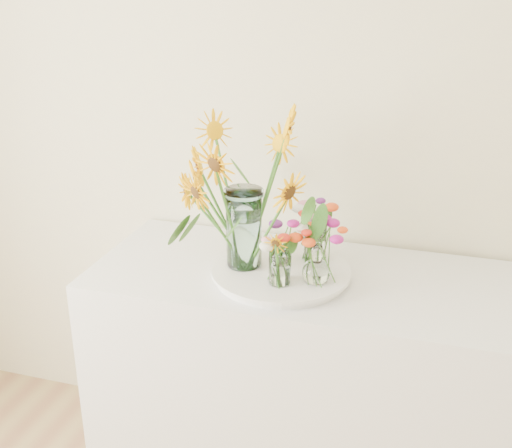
% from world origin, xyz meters
% --- Properties ---
extents(counter, '(1.40, 0.60, 0.90)m').
position_xyz_m(counter, '(-0.12, 1.93, 0.45)').
color(counter, white).
rests_on(counter, ground_plane).
extents(tray, '(0.42, 0.42, 0.02)m').
position_xyz_m(tray, '(-0.19, 1.89, 0.91)').
color(tray, white).
rests_on(tray, counter).
extents(mason_jar, '(0.13, 0.13, 0.26)m').
position_xyz_m(mason_jar, '(-0.31, 1.88, 1.06)').
color(mason_jar, '#A3CDD3').
rests_on(mason_jar, tray).
extents(sunflower_bouquet, '(0.93, 0.93, 0.53)m').
position_xyz_m(sunflower_bouquet, '(-0.31, 1.88, 1.19)').
color(sunflower_bouquet, '#FFB205').
rests_on(sunflower_bouquet, tray).
extents(small_vase_a, '(0.09, 0.09, 0.12)m').
position_xyz_m(small_vase_a, '(-0.16, 1.79, 0.98)').
color(small_vase_a, white).
rests_on(small_vase_a, tray).
extents(wildflower_posy_a, '(0.20, 0.20, 0.21)m').
position_xyz_m(wildflower_posy_a, '(-0.16, 1.79, 1.03)').
color(wildflower_posy_a, '#F04914').
rests_on(wildflower_posy_a, tray).
extents(small_vase_b, '(0.09, 0.09, 0.13)m').
position_xyz_m(small_vase_b, '(-0.06, 1.83, 0.99)').
color(small_vase_b, white).
rests_on(small_vase_b, tray).
extents(wildflower_posy_b, '(0.22, 0.22, 0.22)m').
position_xyz_m(wildflower_posy_b, '(-0.06, 1.83, 1.03)').
color(wildflower_posy_b, '#F04914').
rests_on(wildflower_posy_b, tray).
extents(small_vase_c, '(0.08, 0.08, 0.13)m').
position_xyz_m(small_vase_c, '(-0.10, 1.99, 0.99)').
color(small_vase_c, white).
rests_on(small_vase_c, tray).
extents(wildflower_posy_c, '(0.17, 0.17, 0.22)m').
position_xyz_m(wildflower_posy_c, '(-0.10, 1.99, 1.03)').
color(wildflower_posy_c, '#F04914').
rests_on(wildflower_posy_c, tray).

